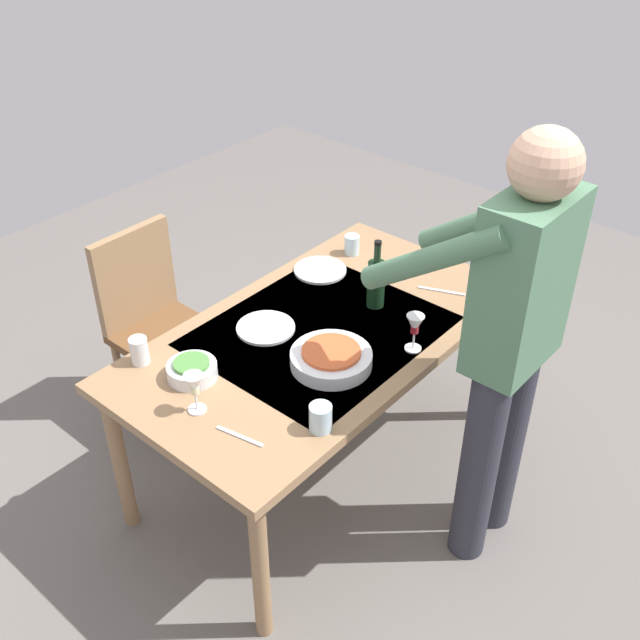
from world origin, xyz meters
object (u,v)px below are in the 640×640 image
at_px(wine_glass_right, 194,386).
at_px(water_cup_near_left, 139,351).
at_px(wine_glass_left, 415,326).
at_px(water_cup_near_right, 352,245).
at_px(water_cup_far_left, 321,418).
at_px(side_bowl_salad, 192,370).
at_px(chair_near, 153,315).
at_px(dinner_plate_far, 266,328).
at_px(wine_bottle, 376,282).
at_px(dining_table, 320,345).
at_px(serving_bowl_pasta, 331,358).
at_px(person_server, 508,336).
at_px(dinner_plate_near, 320,270).

bearing_deg(wine_glass_right, water_cup_near_left, -96.80).
xyz_separation_m(wine_glass_left, wine_glass_right, (0.76, -0.36, 0.00)).
distance_m(water_cup_near_right, water_cup_far_left, 1.17).
xyz_separation_m(water_cup_far_left, side_bowl_salad, (0.09, -0.52, -0.02)).
bearing_deg(chair_near, water_cup_near_right, 143.45).
relative_size(side_bowl_salad, dinner_plate_far, 0.78).
bearing_deg(side_bowl_salad, water_cup_near_left, -72.43).
bearing_deg(wine_bottle, water_cup_near_right, -128.69).
height_order(dining_table, dinner_plate_far, dinner_plate_far).
height_order(chair_near, water_cup_near_left, chair_near).
height_order(dining_table, chair_near, chair_near).
relative_size(wine_glass_right, water_cup_near_left, 1.43).
xyz_separation_m(dining_table, wine_glass_right, (0.62, -0.02, 0.18)).
relative_size(chair_near, wine_glass_right, 6.03).
relative_size(wine_glass_left, serving_bowl_pasta, 0.50).
xyz_separation_m(wine_glass_left, dinner_plate_far, (0.27, -0.51, -0.10)).
xyz_separation_m(wine_bottle, wine_glass_right, (0.90, -0.07, -0.01)).
xyz_separation_m(water_cup_far_left, dinner_plate_far, (-0.29, -0.53, -0.04)).
relative_size(chair_near, wine_bottle, 3.07).
relative_size(wine_glass_left, dinner_plate_far, 0.66).
bearing_deg(side_bowl_salad, chair_near, -116.22).
bearing_deg(person_server, water_cup_far_left, -31.89).
distance_m(wine_glass_left, dinner_plate_far, 0.58).
relative_size(dining_table, water_cup_near_left, 15.43).
bearing_deg(dinner_plate_near, water_cup_far_left, 40.66).
height_order(water_cup_near_right, water_cup_far_left, water_cup_far_left).
bearing_deg(dining_table, water_cup_near_right, -152.89).
height_order(wine_bottle, dinner_plate_far, wine_bottle).
xyz_separation_m(wine_glass_left, dinner_plate_near, (-0.20, -0.63, -0.10)).
height_order(wine_glass_right, water_cup_near_left, wine_glass_right).
relative_size(chair_near, wine_glass_left, 6.03).
xyz_separation_m(person_server, wine_bottle, (-0.15, -0.65, -0.12)).
bearing_deg(dining_table, water_cup_near_left, -32.57).
distance_m(wine_bottle, dinner_plate_near, 0.36).
bearing_deg(wine_glass_left, dinner_plate_near, -107.73).
height_order(water_cup_near_right, side_bowl_salad, water_cup_near_right).
relative_size(person_server, wine_bottle, 5.71).
bearing_deg(side_bowl_salad, wine_glass_right, 53.21).
relative_size(wine_glass_right, dinner_plate_far, 0.66).
height_order(wine_bottle, wine_glass_right, wine_bottle).
distance_m(serving_bowl_pasta, dinner_plate_near, 0.66).
distance_m(wine_glass_right, water_cup_near_right, 1.21).
relative_size(wine_glass_right, water_cup_near_right, 1.68).
height_order(person_server, wine_glass_right, person_server).
relative_size(dining_table, wine_glass_left, 10.77).
bearing_deg(wine_bottle, chair_near, -62.12).
distance_m(wine_glass_left, water_cup_near_left, 1.01).
bearing_deg(wine_glass_right, wine_glass_left, 154.73).
xyz_separation_m(chair_near, dinner_plate_near, (-0.52, 0.54, 0.21)).
height_order(chair_near, person_server, person_server).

